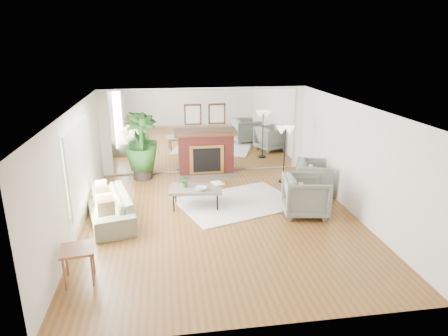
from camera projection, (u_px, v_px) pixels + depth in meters
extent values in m
plane|color=brown|center=(222.00, 220.00, 8.84)|extent=(7.00, 7.00, 0.00)
cube|color=white|center=(75.00, 173.00, 8.03)|extent=(0.02, 7.00, 2.50)
cube|color=white|center=(355.00, 160.00, 8.88)|extent=(0.02, 7.00, 2.50)
cube|color=white|center=(205.00, 131.00, 11.74)|extent=(6.00, 0.02, 2.50)
cube|color=silver|center=(205.00, 131.00, 11.72)|extent=(5.40, 0.04, 2.40)
cube|color=#B2E09E|center=(80.00, 162.00, 8.38)|extent=(0.04, 2.40, 1.50)
cube|color=maroon|center=(206.00, 154.00, 11.74)|extent=(1.60, 0.40, 1.20)
cube|color=gold|center=(207.00, 160.00, 11.58)|extent=(1.00, 0.04, 0.85)
cube|color=black|center=(207.00, 160.00, 11.56)|extent=(0.80, 0.04, 0.70)
cube|color=#675D52|center=(208.00, 176.00, 11.59)|extent=(1.70, 0.55, 0.03)
cube|color=#4B2F18|center=(206.00, 133.00, 11.53)|extent=(1.85, 0.46, 0.10)
cube|color=black|center=(193.00, 115.00, 11.48)|extent=(0.50, 0.04, 0.60)
cube|color=black|center=(217.00, 114.00, 11.58)|extent=(0.50, 0.04, 0.60)
cube|color=beige|center=(238.00, 203.00, 9.73)|extent=(3.16, 2.68, 0.03)
cube|color=#675D52|center=(196.00, 189.00, 9.38)|extent=(1.29, 0.85, 0.06)
cylinder|color=black|center=(174.00, 203.00, 9.20)|extent=(0.04, 0.04, 0.42)
cylinder|color=black|center=(217.00, 203.00, 9.23)|extent=(0.04, 0.04, 0.42)
cylinder|color=black|center=(176.00, 195.00, 9.68)|extent=(0.04, 0.04, 0.42)
cylinder|color=black|center=(217.00, 194.00, 9.71)|extent=(0.04, 0.04, 0.42)
imported|color=gray|center=(109.00, 207.00, 8.74)|extent=(1.33, 2.27, 0.62)
imported|color=gray|center=(315.00, 177.00, 10.28)|extent=(1.20, 1.19, 0.85)
imported|color=gray|center=(306.00, 196.00, 8.99)|extent=(1.15, 1.12, 0.91)
cube|color=#96613C|center=(77.00, 249.00, 6.43)|extent=(0.60, 0.60, 0.04)
cylinder|color=#96613C|center=(64.00, 274.00, 6.27)|extent=(0.04, 0.04, 0.57)
cylinder|color=#96613C|center=(93.00, 270.00, 6.38)|extent=(0.04, 0.04, 0.57)
cylinder|color=#96613C|center=(66.00, 261.00, 6.66)|extent=(0.04, 0.04, 0.57)
cylinder|color=#96613C|center=(93.00, 257.00, 6.77)|extent=(0.04, 0.04, 0.57)
cylinder|color=black|center=(143.00, 172.00, 11.43)|extent=(0.54, 0.54, 0.38)
imported|color=#2E6826|center=(141.00, 142.00, 11.17)|extent=(1.14, 1.14, 1.59)
cylinder|color=black|center=(283.00, 181.00, 11.20)|extent=(0.27, 0.27, 0.04)
cylinder|color=black|center=(284.00, 156.00, 10.97)|extent=(0.03, 0.03, 1.52)
cone|color=white|center=(281.00, 130.00, 10.74)|extent=(0.29, 0.29, 0.21)
cone|color=white|center=(290.00, 130.00, 10.77)|extent=(0.29, 0.29, 0.21)
imported|color=#2E6826|center=(185.00, 181.00, 9.39)|extent=(0.27, 0.24, 0.28)
imported|color=#96613C|center=(201.00, 189.00, 9.22)|extent=(0.31, 0.31, 0.07)
imported|color=#96613C|center=(213.00, 184.00, 9.59)|extent=(0.32, 0.38, 0.02)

